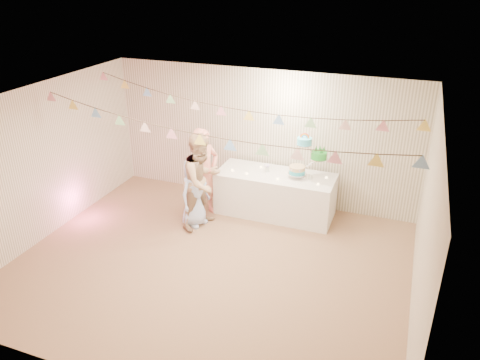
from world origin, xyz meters
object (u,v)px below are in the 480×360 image
(person_adult_a, at_px, (204,173))
(person_child, at_px, (194,192))
(table, at_px, (275,194))
(person_adult_b, at_px, (202,181))
(cake_stand, at_px, (307,160))

(person_adult_a, xyz_separation_m, person_child, (-0.01, -0.42, -0.20))
(table, xyz_separation_m, person_adult_a, (-1.22, -0.48, 0.44))
(person_adult_a, relative_size, person_adult_b, 0.97)
(person_adult_a, height_order, person_child, person_adult_a)
(cake_stand, bearing_deg, person_child, -152.04)
(person_adult_a, bearing_deg, person_adult_b, -131.77)
(table, distance_m, person_adult_b, 1.46)
(person_adult_a, distance_m, person_child, 0.46)
(table, height_order, cake_stand, cake_stand)
(cake_stand, relative_size, person_child, 0.61)
(table, bearing_deg, cake_stand, 5.19)
(table, relative_size, cake_stand, 2.76)
(person_adult_a, relative_size, person_child, 1.32)
(person_adult_a, bearing_deg, cake_stand, -44.40)
(cake_stand, relative_size, person_adult_b, 0.45)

